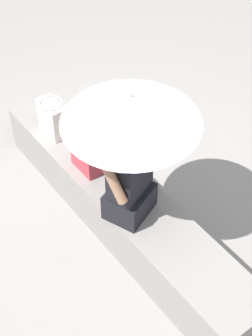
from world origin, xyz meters
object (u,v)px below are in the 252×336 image
Objects in this scene: tote_bag_canvas at (52,118)px; handbag_black at (88,155)px; person_seated at (130,175)px; parasol at (131,109)px.

handbag_black is at bearing 0.67° from tote_bag_canvas.
parasol is (-0.08, 0.07, 0.49)m from person_seated.
tote_bag_canvas is (-0.53, -0.01, 0.02)m from handbag_black.
parasol reaches higher than person_seated.
parasol is 3.11× the size of tote_bag_canvas.
person_seated reaches higher than handbag_black.
person_seated is at bearing -1.74° from handbag_black.
handbag_black is (-0.56, 0.02, -0.25)m from person_seated.
person_seated is at bearing -40.70° from parasol.
person_seated is 0.88× the size of parasol.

